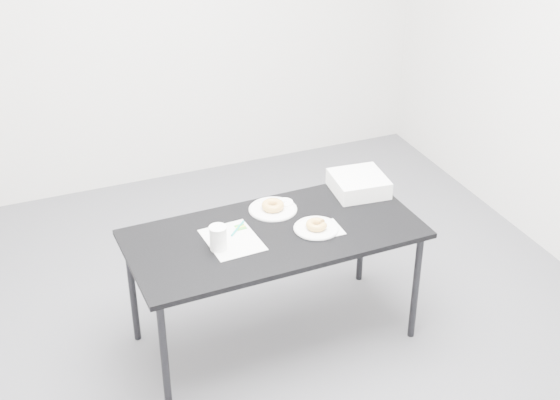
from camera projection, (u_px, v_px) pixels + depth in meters
name	position (u px, v px, depth m)	size (l,w,h in m)	color
floor	(260.00, 335.00, 4.25)	(4.00, 4.00, 0.00)	#454549
table	(274.00, 240.00, 3.93)	(1.50, 0.73, 0.67)	black
scorecard	(232.00, 240.00, 3.84)	(0.25, 0.32, 0.00)	white
logo_patch	(241.00, 227.00, 3.94)	(0.05, 0.05, 0.00)	green
pen	(238.00, 228.00, 3.92)	(0.01, 0.01, 0.15)	#0D958D
napkin	(325.00, 229.00, 3.93)	(0.16, 0.16, 0.00)	white
plate_near	(316.00, 228.00, 3.93)	(0.23, 0.23, 0.01)	white
donut_near	(317.00, 225.00, 3.92)	(0.11, 0.11, 0.04)	gold
plate_far	(273.00, 209.00, 4.10)	(0.25, 0.25, 0.01)	white
donut_far	(273.00, 205.00, 4.08)	(0.12, 0.12, 0.04)	gold
coffee_cup	(218.00, 238.00, 3.74)	(0.08, 0.08, 0.13)	white
cup_lid	(284.00, 203.00, 4.15)	(0.09, 0.09, 0.01)	white
bakery_box	(359.00, 184.00, 4.25)	(0.28, 0.28, 0.09)	white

